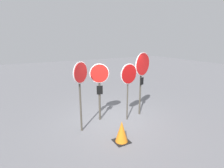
% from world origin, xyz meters
% --- Properties ---
extents(ground_plane, '(40.00, 40.00, 0.00)m').
position_xyz_m(ground_plane, '(0.00, 0.00, 0.00)').
color(ground_plane, slate).
extents(stop_sign_0, '(0.61, 0.42, 2.42)m').
position_xyz_m(stop_sign_0, '(-1.36, -0.19, 1.79)').
color(stop_sign_0, '#474238').
rests_on(stop_sign_0, ground).
extents(stop_sign_1, '(0.71, 0.24, 2.24)m').
position_xyz_m(stop_sign_1, '(-0.46, 0.30, 1.54)').
color(stop_sign_1, '#474238').
rests_on(stop_sign_1, ground).
extents(stop_sign_2, '(0.77, 0.16, 2.24)m').
position_xyz_m(stop_sign_2, '(0.49, -0.23, 1.71)').
color(stop_sign_2, '#474238').
rests_on(stop_sign_2, ground).
extents(stop_sign_3, '(0.90, 0.32, 2.61)m').
position_xyz_m(stop_sign_3, '(1.26, -0.05, 1.90)').
color(stop_sign_3, '#474238').
rests_on(stop_sign_3, ground).
extents(traffic_cone_0, '(0.47, 0.47, 0.69)m').
position_xyz_m(traffic_cone_0, '(-0.52, -1.40, 0.34)').
color(traffic_cone_0, black).
rests_on(traffic_cone_0, ground).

